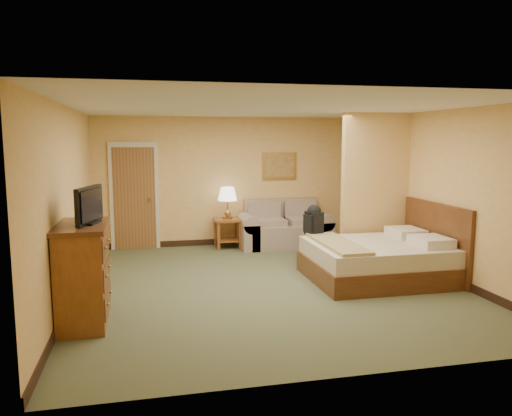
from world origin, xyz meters
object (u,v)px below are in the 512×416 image
object	(u,v)px
dresser	(83,273)
loveseat	(284,231)
coffee_table	(321,243)
bed	(383,259)

from	to	relation	value
dresser	loveseat	bearing A→B (deg)	46.30
coffee_table	dresser	xyz separation A→B (m)	(-3.74, -2.22, 0.27)
loveseat	dresser	bearing A→B (deg)	-133.70
coffee_table	bed	distance (m)	1.39
bed	coffee_table	bearing A→B (deg)	113.29
coffee_table	loveseat	bearing A→B (deg)	101.10
loveseat	bed	distance (m)	2.80
loveseat	bed	size ratio (longest dim) A/B	0.87
dresser	bed	bearing A→B (deg)	12.51
dresser	bed	distance (m)	4.40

